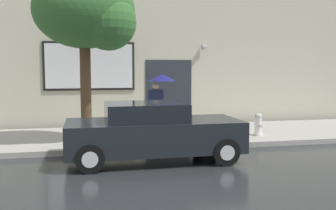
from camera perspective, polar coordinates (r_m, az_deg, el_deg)
ground_plane at (r=9.34m, az=-4.86°, el=-8.52°), size 60.00×60.00×0.00m
sidewalk at (r=12.24m, az=-6.68°, el=-4.84°), size 20.00×4.00×0.15m
building_facade at (r=14.59m, az=-7.82°, el=10.23°), size 20.00×0.67×7.00m
parked_car at (r=9.29m, az=-2.35°, el=-4.08°), size 4.21×1.87×1.43m
fire_hydrant at (r=12.38m, az=13.43°, el=-2.88°), size 0.30×0.44×0.71m
pedestrian_with_umbrella at (r=12.63m, az=-1.24°, el=2.68°), size 0.91×0.91×1.93m
street_tree at (r=11.11m, az=-11.79°, el=13.28°), size 2.85×2.42×4.81m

